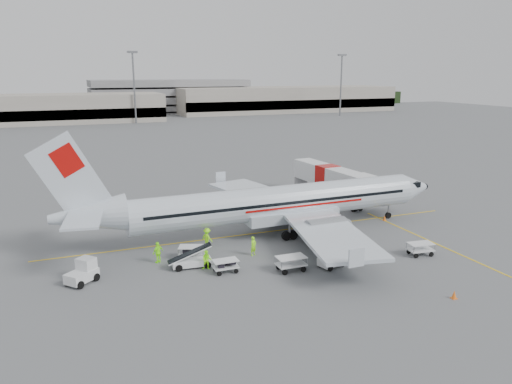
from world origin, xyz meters
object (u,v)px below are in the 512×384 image
Objects in this scene: tug_mid at (331,257)px; tug_aft at (81,272)px; jet_bridge at (328,183)px; belt_loader at (192,254)px; aircraft at (280,180)px; tug_fore at (327,225)px.

tug_mid is 20.08m from tug_aft.
belt_loader is at bearing -148.88° from jet_bridge.
jet_bridge reaches higher than tug_mid.
belt_loader is at bearing 142.06° from tug_mid.
jet_bridge reaches higher than tug_aft.
aircraft is 6.74m from tug_fore.
jet_bridge is at bearing 40.39° from belt_loader.
tug_aft is at bearing 170.63° from tug_fore.
aircraft is at bearing -24.94° from tug_aft.
tug_fore is (15.10, 3.93, -0.40)m from belt_loader.
aircraft is at bearing 32.71° from belt_loader.
tug_fore is 0.96× the size of tug_mid.
tug_aft is at bearing 151.43° from tug_mid.
aircraft is at bearing 140.59° from tug_fore.
belt_loader is 8.77m from tug_aft.
belt_loader reaches higher than tug_fore.
tug_fore is (-6.77, -11.78, -1.43)m from jet_bridge.
tug_fore is at bearing 46.36° from tug_mid.
tug_mid is at bearing -89.25° from aircraft.
tug_fore is at bearing -124.47° from jet_bridge.
belt_loader is at bearing -40.96° from tug_aft.
tug_aft is (-30.64, -15.76, -1.28)m from jet_bridge.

